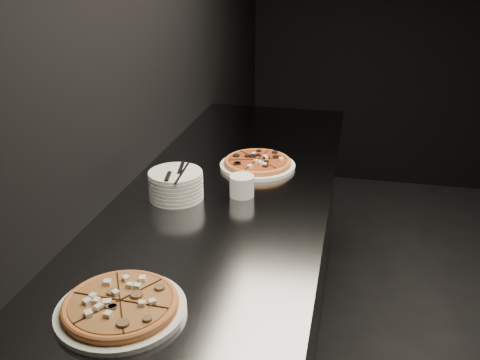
% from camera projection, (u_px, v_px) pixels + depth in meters
% --- Properties ---
extents(wall_left, '(0.02, 5.00, 2.80)m').
position_uv_depth(wall_left, '(109.00, 57.00, 1.74)').
color(wall_left, black).
rests_on(wall_left, floor).
extents(counter, '(0.74, 2.44, 0.92)m').
position_uv_depth(counter, '(223.00, 309.00, 2.04)').
color(counter, '#5C5D63').
rests_on(counter, floor).
extents(pizza_mushroom, '(0.31, 0.31, 0.04)m').
position_uv_depth(pizza_mushroom, '(121.00, 306.00, 1.28)').
color(pizza_mushroom, white).
rests_on(pizza_mushroom, counter).
extents(pizza_tomato, '(0.34, 0.34, 0.03)m').
position_uv_depth(pizza_tomato, '(258.00, 163.00, 2.13)').
color(pizza_tomato, white).
rests_on(pizza_tomato, counter).
extents(plate_stack, '(0.19, 0.19, 0.10)m').
position_uv_depth(plate_stack, '(176.00, 185.00, 1.86)').
color(plate_stack, white).
rests_on(plate_stack, counter).
extents(cutlery, '(0.07, 0.20, 0.01)m').
position_uv_depth(cutlery, '(176.00, 173.00, 1.83)').
color(cutlery, silver).
rests_on(cutlery, plate_stack).
extents(ramekin, '(0.09, 0.09, 0.08)m').
position_uv_depth(ramekin, '(242.00, 185.00, 1.88)').
color(ramekin, silver).
rests_on(ramekin, counter).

